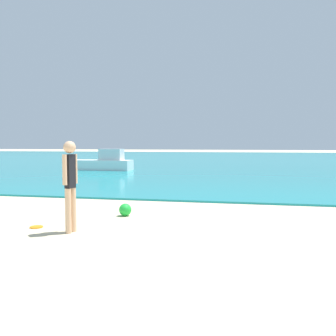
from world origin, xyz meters
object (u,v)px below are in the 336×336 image
object	(u,v)px
frisbee	(36,227)
boat_near	(103,163)
person_standing	(70,181)
beach_ball	(125,210)

from	to	relation	value
frisbee	boat_near	distance (m)	15.36
person_standing	boat_near	distance (m)	15.84
boat_near	person_standing	bearing A→B (deg)	110.77
person_standing	beach_ball	distance (m)	1.98
beach_ball	frisbee	bearing A→B (deg)	-132.10
frisbee	person_standing	bearing A→B (deg)	-14.42
boat_near	beach_ball	bearing A→B (deg)	114.94
frisbee	beach_ball	xyz separation A→B (m)	(1.36, 1.50, 0.13)
beach_ball	person_standing	bearing A→B (deg)	-106.01
person_standing	beach_ball	bearing A→B (deg)	174.58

